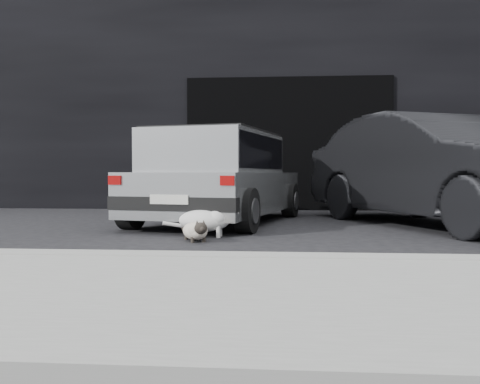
# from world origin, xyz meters

# --- Properties ---
(ground) EXTENTS (80.00, 80.00, 0.00)m
(ground) POSITION_xyz_m (0.00, 0.00, 0.00)
(ground) COLOR black
(ground) RESTS_ON ground
(building_facade) EXTENTS (34.00, 4.00, 5.00)m
(building_facade) POSITION_xyz_m (1.00, 6.00, 2.50)
(building_facade) COLOR black
(building_facade) RESTS_ON ground
(garage_opening) EXTENTS (4.00, 0.10, 2.60)m
(garage_opening) POSITION_xyz_m (1.00, 3.99, 1.30)
(garage_opening) COLOR black
(garage_opening) RESTS_ON ground
(curb) EXTENTS (18.00, 0.25, 0.12)m
(curb) POSITION_xyz_m (1.00, -2.60, 0.06)
(curb) COLOR gray
(curb) RESTS_ON ground
(sidewalk) EXTENTS (18.00, 2.20, 0.11)m
(sidewalk) POSITION_xyz_m (1.00, -3.80, 0.06)
(sidewalk) COLOR gray
(sidewalk) RESTS_ON ground
(silver_hatchback) EXTENTS (2.37, 3.85, 1.32)m
(silver_hatchback) POSITION_xyz_m (-0.03, 1.14, 0.72)
(silver_hatchback) COLOR #A7AAAB
(silver_hatchback) RESTS_ON ground
(second_car) EXTENTS (3.31, 4.94, 1.54)m
(second_car) POSITION_xyz_m (3.02, 0.84, 0.77)
(second_car) COLOR black
(second_car) RESTS_ON ground
(cat_siamese) EXTENTS (0.42, 0.65, 0.25)m
(cat_siamese) POSITION_xyz_m (-0.01, -0.97, 0.11)
(cat_siamese) COLOR beige
(cat_siamese) RESTS_ON ground
(cat_white) EXTENTS (0.87, 0.30, 0.41)m
(cat_white) POSITION_xyz_m (0.05, -0.57, 0.20)
(cat_white) COLOR silver
(cat_white) RESTS_ON ground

